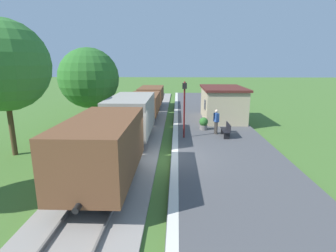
# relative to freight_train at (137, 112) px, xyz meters

# --- Properties ---
(ground_plane) EXTENTS (160.00, 160.00, 0.00)m
(ground_plane) POSITION_rel_freight_train_xyz_m (2.40, -5.69, -1.55)
(ground_plane) COLOR #47702D
(platform_slab) EXTENTS (6.00, 60.00, 0.25)m
(platform_slab) POSITION_rel_freight_train_xyz_m (5.60, -5.69, -1.43)
(platform_slab) COLOR #4C4C4F
(platform_slab) RESTS_ON ground
(platform_edge_stripe) EXTENTS (0.36, 60.00, 0.01)m
(platform_edge_stripe) POSITION_rel_freight_train_xyz_m (2.80, -5.69, -1.30)
(platform_edge_stripe) COLOR silver
(platform_edge_stripe) RESTS_ON platform_slab
(track_ballast) EXTENTS (3.80, 60.00, 0.12)m
(track_ballast) POSITION_rel_freight_train_xyz_m (-0.00, -5.69, -1.49)
(track_ballast) COLOR gray
(track_ballast) RESTS_ON ground
(rail_near) EXTENTS (0.07, 60.00, 0.14)m
(rail_near) POSITION_rel_freight_train_xyz_m (0.72, -5.69, -1.36)
(rail_near) COLOR slate
(rail_near) RESTS_ON track_ballast
(rail_far) EXTENTS (0.07, 60.00, 0.14)m
(rail_far) POSITION_rel_freight_train_xyz_m (-0.72, -5.69, -1.36)
(rail_far) COLOR slate
(rail_far) RESTS_ON track_ballast
(freight_train) EXTENTS (2.50, 26.00, 2.72)m
(freight_train) POSITION_rel_freight_train_xyz_m (0.00, 0.00, 0.00)
(freight_train) COLOR brown
(freight_train) RESTS_ON rail_near
(station_hut) EXTENTS (3.50, 5.80, 2.78)m
(station_hut) POSITION_rel_freight_train_xyz_m (6.80, 3.95, 0.10)
(station_hut) COLOR tan
(station_hut) RESTS_ON platform_slab
(bench_near_hut) EXTENTS (0.42, 1.50, 0.91)m
(bench_near_hut) POSITION_rel_freight_train_xyz_m (6.19, -1.70, -0.83)
(bench_near_hut) COLOR black
(bench_near_hut) RESTS_ON platform_slab
(person_waiting) EXTENTS (0.37, 0.44, 1.71)m
(person_waiting) POSITION_rel_freight_train_xyz_m (5.58, -1.03, -0.37)
(person_waiting) COLOR #38332D
(person_waiting) RESTS_ON platform_slab
(potted_planter) EXTENTS (0.64, 0.64, 0.92)m
(potted_planter) POSITION_rel_freight_train_xyz_m (4.85, 0.12, -0.83)
(potted_planter) COLOR slate
(potted_planter) RESTS_ON platform_slab
(lamp_post_near) EXTENTS (0.28, 0.28, 3.70)m
(lamp_post_near) POSITION_rel_freight_train_xyz_m (3.36, -2.00, 1.25)
(lamp_post_near) COLOR #591414
(lamp_post_near) RESTS_ON platform_slab
(tree_trackside_mid) EXTENTS (4.79, 4.79, 7.32)m
(tree_trackside_mid) POSITION_rel_freight_train_xyz_m (-6.21, -5.00, 3.36)
(tree_trackside_mid) COLOR #4C3823
(tree_trackside_mid) RESTS_ON ground
(tree_trackside_far) EXTENTS (4.73, 4.73, 6.22)m
(tree_trackside_far) POSITION_rel_freight_train_xyz_m (-4.11, 2.22, 2.30)
(tree_trackside_far) COLOR #4C3823
(tree_trackside_far) RESTS_ON ground
(tree_field_left) EXTENTS (3.78, 3.78, 5.69)m
(tree_field_left) POSITION_rel_freight_train_xyz_m (-6.44, 11.13, 2.23)
(tree_field_left) COLOR #4C3823
(tree_field_left) RESTS_ON ground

